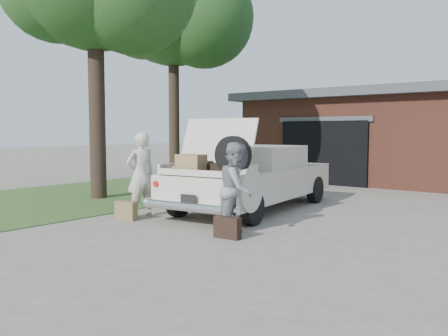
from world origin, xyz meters
The scene contains 9 objects.
ground centered at (0.00, 0.00, 0.00)m, with size 90.00×90.00×0.00m, color gray.
grass_strip centered at (-5.50, 3.00, 0.01)m, with size 6.00×16.00×0.02m, color #2D4C1E.
house centered at (0.98, 11.47, 1.67)m, with size 12.80×7.80×3.30m.
tree_back centered at (-7.99, 7.33, 6.93)m, with size 6.20×5.40×9.94m.
sedan centered at (-0.41, 2.17, 0.78)m, with size 2.66×5.47×2.12m.
woman_left centered at (-1.72, -0.12, 0.91)m, with size 0.67×0.44×1.83m, color beige.
woman_right centered at (0.95, -0.23, 0.83)m, with size 0.81×0.63×1.66m, color gray.
suitcase_left centered at (-1.69, -0.57, 0.19)m, with size 0.50×0.16×0.39m, color olive.
suitcase_right centered at (1.03, -0.59, 0.19)m, with size 0.49×0.16×0.38m, color black.
Camera 1 is at (6.02, -6.93, 1.86)m, focal length 38.00 mm.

